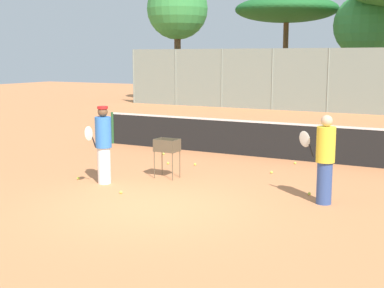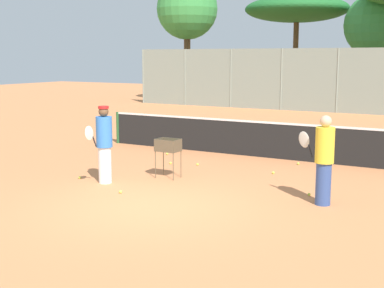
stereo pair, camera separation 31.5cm
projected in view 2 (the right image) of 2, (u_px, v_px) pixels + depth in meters
name	position (u px, v px, depth m)	size (l,w,h in m)	color
ground_plane	(148.00, 207.00, 10.55)	(80.00, 80.00, 0.00)	#D37F4C
tennis_net	(265.00, 139.00, 15.64)	(10.90, 0.10, 1.07)	#26592D
back_fence	(368.00, 81.00, 27.25)	(27.97, 0.08, 3.39)	gray
tree_0	(187.00, 10.00, 34.64)	(3.95, 3.95, 7.98)	brown
tree_1	(377.00, 25.00, 31.79)	(3.86, 3.86, 6.72)	brown
tree_4	(297.00, 10.00, 34.60)	(6.71, 6.71, 6.81)	brown
player_white_outfit	(104.00, 143.00, 12.41)	(0.37, 0.94, 1.81)	white
player_red_cap	(324.00, 159.00, 10.58)	(0.87, 0.52, 1.80)	#334C8C
ball_cart	(168.00, 148.00, 12.99)	(0.56, 0.41, 0.96)	brown
tennis_ball_0	(80.00, 177.00, 12.98)	(0.07, 0.07, 0.07)	#D1E54C
tennis_ball_1	(298.00, 163.00, 14.68)	(0.07, 0.07, 0.07)	#D1E54C
tennis_ball_2	(171.00, 163.00, 14.75)	(0.07, 0.07, 0.07)	#D1E54C
tennis_ball_3	(273.00, 173.00, 13.52)	(0.07, 0.07, 0.07)	#D1E54C
tennis_ball_5	(309.00, 194.00, 11.38)	(0.07, 0.07, 0.07)	#D1E54C
tennis_ball_6	(120.00, 192.00, 11.60)	(0.07, 0.07, 0.07)	#D1E54C
tennis_ball_7	(167.00, 154.00, 16.16)	(0.07, 0.07, 0.07)	#D1E54C
tennis_ball_8	(197.00, 164.00, 14.58)	(0.07, 0.07, 0.07)	#D1E54C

